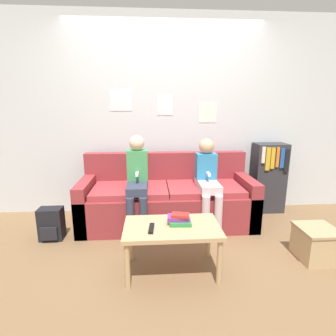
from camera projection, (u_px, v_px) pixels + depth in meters
The scene contains 11 objects.
ground_plane at pixel (170, 242), 2.85m from camera, with size 10.00×10.00×0.00m, color brown.
wall_back at pixel (165, 117), 3.52m from camera, with size 8.00×0.06×2.60m.
couch at pixel (167, 200), 3.28m from camera, with size 2.10×0.78×0.85m.
coffee_table at pixel (172, 232), 2.26m from camera, with size 0.82×0.49×0.44m.
person_left at pixel (137, 179), 2.99m from camera, with size 0.24×0.54×1.11m.
person_right at pixel (208, 179), 3.05m from camera, with size 0.24×0.54×1.07m.
tv_remote at pixel (151, 228), 2.18m from camera, with size 0.05×0.17×0.02m.
book_stack at pixel (179, 219), 2.28m from camera, with size 0.21×0.15×0.09m.
bookshelf at pixel (268, 177), 3.61m from camera, with size 0.42×0.29×0.95m.
storage_box at pixel (316, 243), 2.50m from camera, with size 0.35×0.36×0.32m.
backpack at pixel (51, 224), 2.87m from camera, with size 0.25×0.19×0.36m.
Camera 1 is at (-0.20, -2.58, 1.44)m, focal length 28.00 mm.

